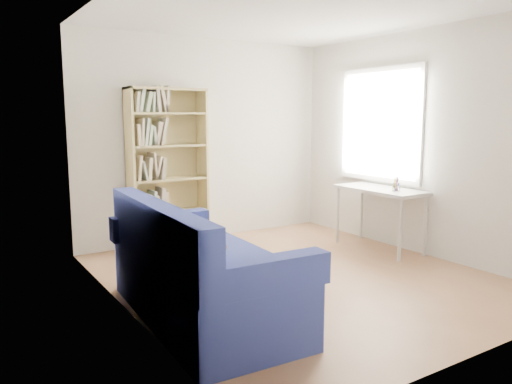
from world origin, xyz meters
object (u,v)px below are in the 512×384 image
desk (380,195)px  sofa (198,274)px  bookshelf (168,175)px  pen_cup (396,185)px

desk → sofa: bearing=-165.6°
bookshelf → desk: (2.09, -1.51, -0.23)m
desk → pen_cup: size_ratio=6.62×
sofa → bookshelf: bookshelf is taller
bookshelf → pen_cup: (2.10, -1.76, -0.08)m
sofa → pen_cup: 2.86m
sofa → desk: 2.89m
pen_cup → bookshelf: bearing=140.0°
bookshelf → desk: size_ratio=1.72×
sofa → bookshelf: (0.69, 2.23, 0.53)m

